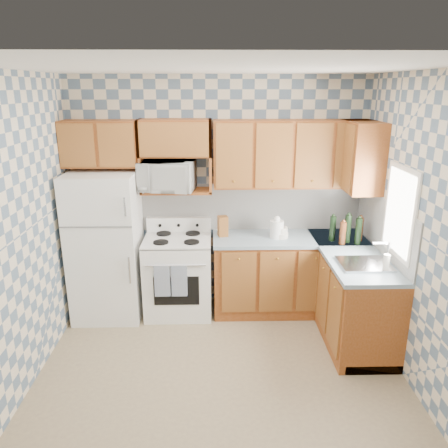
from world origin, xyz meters
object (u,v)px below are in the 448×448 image
at_px(electric_kettle, 277,229).
at_px(stove_body, 179,276).
at_px(refrigerator, 106,246).
at_px(microwave, 167,176).

bearing_deg(electric_kettle, stove_body, 179.71).
bearing_deg(stove_body, refrigerator, -178.22).
distance_m(stove_body, microwave, 1.18).
bearing_deg(electric_kettle, microwave, 174.47).
distance_m(refrigerator, microwave, 1.06).
bearing_deg(electric_kettle, refrigerator, -179.43).
bearing_deg(refrigerator, stove_body, 1.78).
relative_size(refrigerator, electric_kettle, 8.39).
height_order(refrigerator, stove_body, refrigerator).
bearing_deg(stove_body, electric_kettle, -0.29).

